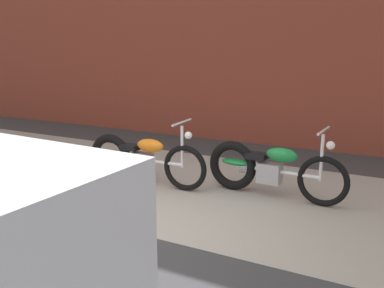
# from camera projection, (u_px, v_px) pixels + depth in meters

# --- Properties ---
(ground_plane) EXTENTS (80.00, 80.00, 0.00)m
(ground_plane) POSITION_uv_depth(u_px,v_px,m) (121.00, 230.00, 4.68)
(ground_plane) COLOR #38383A
(sidewalk_slab) EXTENTS (36.00, 3.50, 0.01)m
(sidewalk_slab) POSITION_uv_depth(u_px,v_px,m) (192.00, 186.00, 6.19)
(sidewalk_slab) COLOR #9E998E
(sidewalk_slab) RESTS_ON ground
(brick_building_wall) EXTENTS (36.00, 0.50, 5.04)m
(brick_building_wall) POSITION_uv_depth(u_px,v_px,m) (268.00, 25.00, 8.60)
(brick_building_wall) COLOR brown
(brick_building_wall) RESTS_ON ground
(motorcycle_orange) EXTENTS (2.01, 0.58, 1.03)m
(motorcycle_orange) POSITION_uv_depth(u_px,v_px,m) (137.00, 158.00, 6.25)
(motorcycle_orange) COLOR black
(motorcycle_orange) RESTS_ON ground
(motorcycle_green) EXTENTS (2.01, 0.58, 1.03)m
(motorcycle_green) POSITION_uv_depth(u_px,v_px,m) (265.00, 168.00, 5.72)
(motorcycle_green) COLOR black
(motorcycle_green) RESTS_ON ground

